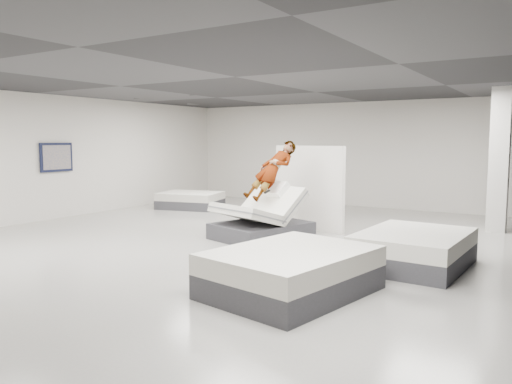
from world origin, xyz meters
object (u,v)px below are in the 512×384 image
Objects in this scene: column at (499,160)px; flat_bed_right_near at (291,272)px; flat_bed_left_far at (190,200)px; divider_panel at (308,187)px; wall_poster at (56,157)px; hero_bed at (261,221)px; remote at (267,192)px; person at (272,182)px; flat_bed_right_far at (414,249)px.

flat_bed_right_near is at bearing -105.52° from column.
flat_bed_right_near is 0.76× the size of column.
flat_bed_right_near is 6.83m from column.
flat_bed_right_near is 1.22× the size of flat_bed_left_far.
divider_panel is 2.22× the size of wall_poster.
wall_poster is at bearing -174.58° from hero_bed.
column is at bearing 74.48° from flat_bed_right_near.
remote is 3.66m from flat_bed_right_near.
person reaches higher than remote.
flat_bed_right_near is (2.21, -3.32, -0.87)m from person.
flat_bed_left_far is (-4.18, 2.81, -0.13)m from hero_bed.
person is 5.10m from column.
flat_bed_left_far is at bearing 63.79° from wall_poster.
wall_poster is at bearing 163.19° from flat_bed_right_near.
hero_bed is 0.67m from remote.
wall_poster is (-9.93, -4.00, 0.00)m from column.
divider_panel is (0.32, 1.57, 0.59)m from hero_bed.
person reaches higher than hero_bed.
hero_bed is 0.90× the size of flat_bed_right_near.
hero_bed is 1.71m from divider_panel.
hero_bed reaches higher than flat_bed_right_near.
divider_panel is (0.12, 1.67, -0.04)m from remote.
wall_poster reaches higher than person.
person is (0.09, 0.31, 0.81)m from hero_bed.
divider_panel is 6.55m from wall_poster.
person is at bearing 122.15° from remote.
hero_bed is at bearing -33.89° from flat_bed_left_far.
remote is at bearing 169.34° from flat_bed_right_far.
wall_poster reaches higher than flat_bed_right_far.
person is at bearing 8.25° from wall_poster.
remote is 5.31m from flat_bed_left_far.
person is 0.74× the size of flat_bed_right_far.
person is 4.08m from flat_bed_right_near.
remote is 1.67m from divider_panel.
divider_panel is 4.26m from column.
flat_bed_right_near is at bearing -41.93° from flat_bed_left_far.
flat_bed_right_far is at bearing -24.95° from flat_bed_left_far.
wall_poster is (-1.66, -3.36, 1.36)m from flat_bed_left_far.
divider_panel reaches higher than hero_bed.
remote is at bearing 4.37° from wall_poster.
flat_bed_right_far is 0.67× the size of column.
divider_panel is at bearing 102.65° from remote.
remote reaches higher than flat_bed_left_far.
divider_panel reaches higher than flat_bed_right_far.
flat_bed_right_far is (3.00, -2.25, -0.67)m from divider_panel.
flat_bed_left_far is (-7.50, 3.49, -0.04)m from flat_bed_right_far.
column reaches higher than hero_bed.
flat_bed_right_near is at bearing -48.53° from divider_panel.
hero_bed is 1.04× the size of divider_panel.
remote is 0.04× the size of column.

